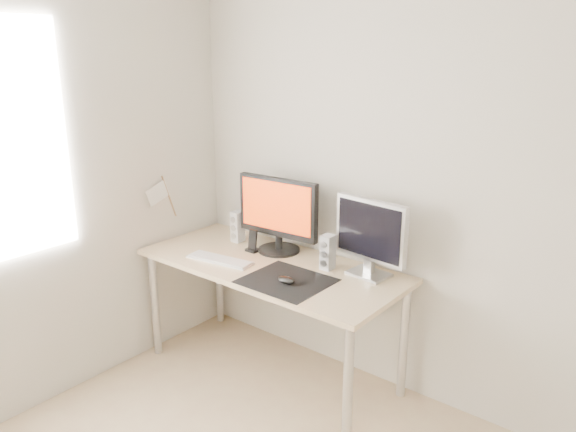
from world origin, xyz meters
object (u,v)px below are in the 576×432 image
Objects in this scene: second_monitor at (370,234)px; keyboard at (220,260)px; phone_dock at (253,245)px; speaker_left at (237,227)px; main_monitor at (278,212)px; mouse at (286,280)px; desk at (271,275)px; speaker_right at (328,252)px.

second_monitor is 0.91m from keyboard.
keyboard is at bearing -100.48° from phone_dock.
second_monitor reaches higher than speaker_left.
mouse is at bearing -45.41° from main_monitor.
main_monitor reaches higher than keyboard.
desk is 0.32m from keyboard.
keyboard reaches higher than desk.
desk is at bearing 31.58° from keyboard.
speaker_right is 0.65m from keyboard.
main_monitor is (-0.09, 0.18, 0.33)m from desk.
desk is 0.38m from speaker_right.
speaker_left reaches higher than desk.
desk is at bearing -159.26° from second_monitor.
main_monitor is at bearing 173.96° from speaker_right.
speaker_right is (0.73, -0.02, 0.00)m from speaker_left.
second_monitor is at bearing 9.15° from phone_dock.
speaker_left is at bearing 159.47° from phone_dock.
second_monitor is 2.23× the size of speaker_left.
speaker_right is at bearing 5.68° from phone_dock.
main_monitor is 0.63m from second_monitor.
phone_dock is (-0.47, 0.26, 0.02)m from mouse.
second_monitor is 3.26× the size of phone_dock.
speaker_right reaches higher than mouse.
second_monitor reaches higher than keyboard.
desk is at bearing -20.89° from speaker_left.
main_monitor is (-0.35, 0.35, 0.23)m from mouse.
phone_dock is (-0.21, 0.08, 0.12)m from desk.
main_monitor is 2.73× the size of speaker_left.
desk is at bearing -156.41° from speaker_right.
second_monitor reaches higher than mouse.
keyboard is (-0.57, -0.30, -0.09)m from speaker_right.
speaker_left is 0.22m from phone_dock.
desk is 2.90× the size of main_monitor.
mouse is 0.55m from main_monitor.
mouse is 0.52× the size of speaker_left.
second_monitor reaches higher than phone_dock.
second_monitor reaches higher than desk.
main_monitor reaches higher than phone_dock.
speaker_left is at bearing 153.68° from mouse.
main_monitor is at bearing 116.74° from desk.
speaker_left and speaker_right have the same top height.
mouse is 0.75m from speaker_left.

